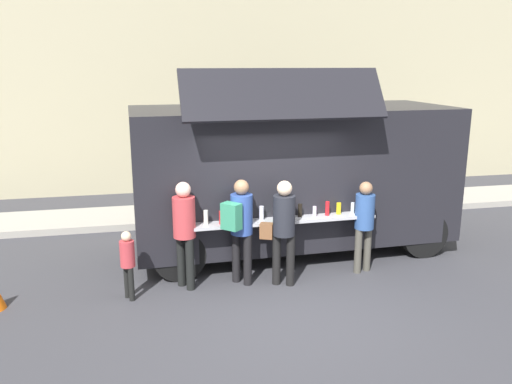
{
  "coord_description": "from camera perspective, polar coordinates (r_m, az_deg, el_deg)",
  "views": [
    {
      "loc": [
        -2.07,
        -6.95,
        3.63
      ],
      "look_at": [
        -0.13,
        2.16,
        1.3
      ],
      "focal_mm": 36.39,
      "sensor_mm": 36.0,
      "label": 1
    }
  ],
  "objects": [
    {
      "name": "trash_bin",
      "position": [
        13.73,
        15.56,
        0.41
      ],
      "size": [
        0.6,
        0.6,
        1.03
      ],
      "primitive_type": "cylinder",
      "color": "#306336",
      "rests_on": "ground"
    },
    {
      "name": "food_truck_main",
      "position": [
        10.09,
        4.02,
        2.08
      ],
      "size": [
        6.11,
        3.08,
        3.54
      ],
      "rotation": [
        0.0,
        0.0,
        0.03
      ],
      "color": "black",
      "rests_on": "ground"
    },
    {
      "name": "customer_front_ordering",
      "position": [
        8.51,
        2.98,
        -3.55
      ],
      "size": [
        0.57,
        0.41,
        1.79
      ],
      "rotation": [
        0.0,
        0.0,
        1.15
      ],
      "color": "black",
      "rests_on": "ground"
    },
    {
      "name": "ground_plane",
      "position": [
        8.11,
        4.16,
        -12.59
      ],
      "size": [
        60.0,
        60.0,
        0.0
      ],
      "primitive_type": "plane",
      "color": "#38383D"
    },
    {
      "name": "customer_rear_waiting",
      "position": [
        8.46,
        -7.88,
        -3.68
      ],
      "size": [
        0.37,
        0.37,
        1.8
      ],
      "rotation": [
        0.0,
        0.0,
        0.58
      ],
      "color": "black",
      "rests_on": "ground"
    },
    {
      "name": "customer_extra_browsing",
      "position": [
        9.25,
        11.83,
        -2.89
      ],
      "size": [
        0.33,
        0.33,
        1.64
      ],
      "rotation": [
        0.0,
        0.0,
        1.89
      ],
      "color": "#4A473E",
      "rests_on": "ground"
    },
    {
      "name": "customer_mid_with_backpack",
      "position": [
        8.51,
        -1.76,
        -3.26
      ],
      "size": [
        0.56,
        0.55,
        1.79
      ],
      "rotation": [
        0.0,
        0.0,
        0.76
      ],
      "color": "black",
      "rests_on": "ground"
    },
    {
      "name": "child_near_queue",
      "position": [
        8.34,
        -13.93,
        -7.17
      ],
      "size": [
        0.23,
        0.23,
        1.12
      ],
      "rotation": [
        0.0,
        0.0,
        0.5
      ],
      "color": "black",
      "rests_on": "ground"
    },
    {
      "name": "building_behind",
      "position": [
        16.09,
        -13.73,
        19.68
      ],
      "size": [
        32.0,
        2.4,
        10.63
      ],
      "primitive_type": "cube",
      "color": "tan",
      "rests_on": "ground"
    },
    {
      "name": "curb_strip",
      "position": [
        12.67,
        -17.27,
        -2.89
      ],
      "size": [
        28.0,
        1.6,
        0.15
      ],
      "primitive_type": "cube",
      "color": "#9E998E",
      "rests_on": "ground"
    }
  ]
}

